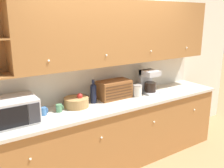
{
  "coord_description": "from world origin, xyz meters",
  "views": [
    {
      "loc": [
        -1.86,
        -3.03,
        2.08
      ],
      "look_at": [
        0.0,
        -0.22,
        1.18
      ],
      "focal_mm": 40.0,
      "sensor_mm": 36.0,
      "label": 1
    }
  ],
  "objects_px": {
    "microwave": "(11,111)",
    "storage_canister": "(137,91)",
    "mug": "(59,108)",
    "bread_box": "(114,89)",
    "fruit_basket": "(76,102)",
    "wine_bottle": "(93,92)",
    "coffee_maker": "(149,82)",
    "mug_blue_second": "(44,111)"
  },
  "relations": [
    {
      "from": "mug_blue_second",
      "to": "storage_canister",
      "type": "distance_m",
      "value": 1.4
    },
    {
      "from": "fruit_basket",
      "to": "wine_bottle",
      "type": "height_order",
      "value": "wine_bottle"
    },
    {
      "from": "mug_blue_second",
      "to": "coffee_maker",
      "type": "bearing_deg",
      "value": 0.09
    },
    {
      "from": "fruit_basket",
      "to": "bread_box",
      "type": "height_order",
      "value": "bread_box"
    },
    {
      "from": "bread_box",
      "to": "storage_canister",
      "type": "relative_size",
      "value": 2.75
    },
    {
      "from": "bread_box",
      "to": "coffee_maker",
      "type": "xyz_separation_m",
      "value": [
        0.59,
        -0.07,
        0.05
      ]
    },
    {
      "from": "bread_box",
      "to": "mug_blue_second",
      "type": "bearing_deg",
      "value": -176.14
    },
    {
      "from": "mug",
      "to": "bread_box",
      "type": "bearing_deg",
      "value": 4.78
    },
    {
      "from": "fruit_basket",
      "to": "mug_blue_second",
      "type": "bearing_deg",
      "value": -174.65
    },
    {
      "from": "fruit_basket",
      "to": "wine_bottle",
      "type": "xyz_separation_m",
      "value": [
        0.26,
        0.02,
        0.08
      ]
    },
    {
      "from": "microwave",
      "to": "storage_canister",
      "type": "height_order",
      "value": "microwave"
    },
    {
      "from": "microwave",
      "to": "bread_box",
      "type": "xyz_separation_m",
      "value": [
        1.44,
        0.11,
        -0.01
      ]
    },
    {
      "from": "microwave",
      "to": "mug_blue_second",
      "type": "xyz_separation_m",
      "value": [
        0.37,
        0.04,
        -0.09
      ]
    },
    {
      "from": "mug_blue_second",
      "to": "storage_canister",
      "type": "height_order",
      "value": "storage_canister"
    },
    {
      "from": "mug",
      "to": "coffee_maker",
      "type": "xyz_separation_m",
      "value": [
        1.46,
        0.0,
        0.13
      ]
    },
    {
      "from": "coffee_maker",
      "to": "microwave",
      "type": "bearing_deg",
      "value": -178.82
    },
    {
      "from": "microwave",
      "to": "storage_canister",
      "type": "xyz_separation_m",
      "value": [
        1.77,
        -0.0,
        -0.05
      ]
    },
    {
      "from": "fruit_basket",
      "to": "wine_bottle",
      "type": "bearing_deg",
      "value": 3.31
    },
    {
      "from": "mug",
      "to": "coffee_maker",
      "type": "distance_m",
      "value": 1.47
    },
    {
      "from": "fruit_basket",
      "to": "coffee_maker",
      "type": "xyz_separation_m",
      "value": [
        1.2,
        -0.04,
        0.11
      ]
    },
    {
      "from": "bread_box",
      "to": "mug",
      "type": "bearing_deg",
      "value": -175.22
    },
    {
      "from": "coffee_maker",
      "to": "fruit_basket",
      "type": "bearing_deg",
      "value": 178.1
    },
    {
      "from": "storage_canister",
      "to": "wine_bottle",
      "type": "bearing_deg",
      "value": 171.79
    },
    {
      "from": "storage_canister",
      "to": "bread_box",
      "type": "bearing_deg",
      "value": 161.25
    },
    {
      "from": "wine_bottle",
      "to": "storage_canister",
      "type": "xyz_separation_m",
      "value": [
        0.68,
        -0.1,
        -0.06
      ]
    },
    {
      "from": "microwave",
      "to": "coffee_maker",
      "type": "distance_m",
      "value": 2.03
    },
    {
      "from": "bread_box",
      "to": "storage_canister",
      "type": "bearing_deg",
      "value": -18.75
    },
    {
      "from": "mug_blue_second",
      "to": "coffee_maker",
      "type": "height_order",
      "value": "coffee_maker"
    },
    {
      "from": "mug_blue_second",
      "to": "storage_canister",
      "type": "relative_size",
      "value": 0.55
    },
    {
      "from": "microwave",
      "to": "coffee_maker",
      "type": "bearing_deg",
      "value": 1.18
    },
    {
      "from": "mug",
      "to": "bread_box",
      "type": "height_order",
      "value": "bread_box"
    },
    {
      "from": "fruit_basket",
      "to": "storage_canister",
      "type": "distance_m",
      "value": 0.95
    },
    {
      "from": "storage_canister",
      "to": "mug_blue_second",
      "type": "bearing_deg",
      "value": 178.31
    },
    {
      "from": "storage_canister",
      "to": "coffee_maker",
      "type": "distance_m",
      "value": 0.28
    },
    {
      "from": "wine_bottle",
      "to": "coffee_maker",
      "type": "relative_size",
      "value": 0.92
    },
    {
      "from": "mug_blue_second",
      "to": "mug",
      "type": "xyz_separation_m",
      "value": [
        0.2,
        -0.0,
        0.0
      ]
    },
    {
      "from": "mug",
      "to": "fruit_basket",
      "type": "relative_size",
      "value": 0.3
    },
    {
      "from": "microwave",
      "to": "storage_canister",
      "type": "distance_m",
      "value": 1.77
    },
    {
      "from": "fruit_basket",
      "to": "bread_box",
      "type": "relative_size",
      "value": 0.67
    },
    {
      "from": "mug",
      "to": "wine_bottle",
      "type": "relative_size",
      "value": 0.29
    },
    {
      "from": "coffee_maker",
      "to": "storage_canister",
      "type": "bearing_deg",
      "value": -170.37
    },
    {
      "from": "microwave",
      "to": "fruit_basket",
      "type": "distance_m",
      "value": 0.83
    }
  ]
}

